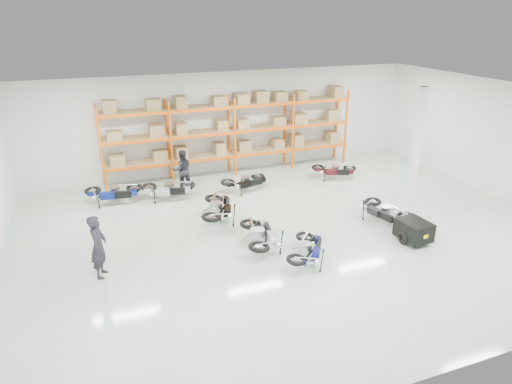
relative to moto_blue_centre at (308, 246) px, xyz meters
name	(u,v)px	position (x,y,z in m)	size (l,w,h in m)	color
room	(293,169)	(0.39, 1.97, 1.72)	(18.00, 18.00, 18.00)	#AEC2AF
pallet_rack	(232,125)	(0.39, 8.42, 1.73)	(11.28, 0.98, 3.62)	#E9590C
structural_column	(416,149)	(5.59, 2.47, 1.72)	(0.25, 0.25, 4.50)	white
moto_blue_centre	(308,246)	(0.00, 0.00, 0.00)	(0.77, 1.73, 1.06)	#060B45
moto_silver_left	(261,231)	(-0.98, 1.28, 0.05)	(0.84, 1.89, 1.16)	#B2B6B9
moto_black_far_left	(219,205)	(-1.63, 3.73, 0.06)	(0.86, 1.94, 1.19)	black
moto_touring_right	(384,208)	(3.74, 1.52, 0.02)	(0.80, 1.80, 1.10)	black
trailer	(414,230)	(3.74, -0.08, -0.10)	(0.92, 1.75, 0.73)	black
moto_back_a	(113,189)	(-5.00, 6.70, 0.04)	(0.83, 1.88, 1.15)	navy
moto_back_b	(168,186)	(-2.95, 6.34, 0.03)	(0.81, 1.82, 1.11)	#A7ACB1
moto_back_c	(246,179)	(0.21, 6.10, 0.00)	(0.77, 1.73, 1.06)	black
moto_back_d	(334,167)	(4.38, 6.10, -0.01)	(0.75, 1.70, 1.04)	#450D15
person_left	(98,247)	(-5.77, 1.39, 0.39)	(0.67, 0.44, 1.85)	black
person_back	(182,170)	(-2.17, 7.22, 0.31)	(0.82, 0.64, 1.69)	black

